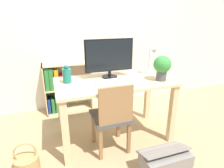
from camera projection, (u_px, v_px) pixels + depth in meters
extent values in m
plane|color=tan|center=(115.00, 136.00, 2.43)|extent=(10.00, 10.00, 0.00)
cube|color=silver|center=(91.00, 28.00, 3.01)|extent=(8.00, 0.05, 2.60)
cube|color=#D8BC8C|center=(115.00, 82.00, 2.18)|extent=(1.36, 0.71, 0.03)
cube|color=#D8BC8C|center=(65.00, 134.00, 1.85)|extent=(0.07, 0.07, 0.73)
cube|color=#D8BC8C|center=(172.00, 114.00, 2.23)|extent=(0.07, 0.07, 0.73)
cube|color=#D8BC8C|center=(61.00, 108.00, 2.38)|extent=(0.07, 0.07, 0.73)
cube|color=#D8BC8C|center=(147.00, 95.00, 2.77)|extent=(0.07, 0.07, 0.73)
cylinder|color=black|center=(110.00, 77.00, 2.29)|extent=(0.19, 0.19, 0.02)
cylinder|color=black|center=(110.00, 73.00, 2.28)|extent=(0.04, 0.04, 0.08)
cube|color=black|center=(109.00, 55.00, 2.21)|extent=(0.59, 0.02, 0.38)
cube|color=black|center=(110.00, 55.00, 2.20)|extent=(0.57, 0.03, 0.36)
cube|color=silver|center=(113.00, 81.00, 2.15)|extent=(0.42, 0.12, 0.02)
cylinder|color=#1E7266|center=(67.00, 76.00, 2.08)|extent=(0.10, 0.10, 0.16)
sphere|color=#1E7266|center=(66.00, 67.00, 2.05)|extent=(0.05, 0.05, 0.05)
cylinder|color=#B7B7BC|center=(148.00, 72.00, 2.48)|extent=(0.10, 0.10, 0.02)
cylinder|color=#B7B7BC|center=(149.00, 60.00, 2.43)|extent=(0.02, 0.02, 0.30)
cylinder|color=#B7B7BC|center=(152.00, 49.00, 2.33)|extent=(0.01, 0.10, 0.01)
cone|color=#B7B7BC|center=(154.00, 51.00, 2.29)|extent=(0.08, 0.08, 0.06)
cylinder|color=#4C4C51|center=(161.00, 76.00, 2.17)|extent=(0.12, 0.12, 0.11)
sphere|color=#388C3D|center=(162.00, 64.00, 2.13)|extent=(0.20, 0.20, 0.20)
cube|color=#4C4C51|center=(110.00, 116.00, 2.09)|extent=(0.40, 0.40, 0.04)
cube|color=olive|center=(116.00, 105.00, 1.85)|extent=(0.36, 0.03, 0.40)
cube|color=olive|center=(101.00, 144.00, 1.97)|extent=(0.04, 0.04, 0.39)
cube|color=olive|center=(129.00, 138.00, 2.07)|extent=(0.04, 0.04, 0.39)
cube|color=olive|center=(93.00, 128.00, 2.26)|extent=(0.04, 0.04, 0.39)
cube|color=olive|center=(118.00, 123.00, 2.36)|extent=(0.04, 0.04, 0.39)
cube|color=#D8BC8C|center=(45.00, 90.00, 2.90)|extent=(0.02, 0.28, 0.79)
cube|color=#D8BC8C|center=(90.00, 85.00, 3.12)|extent=(0.02, 0.28, 0.79)
cube|color=#D8BC8C|center=(70.00, 109.00, 3.14)|extent=(0.73, 0.28, 0.02)
cube|color=#D8BC8C|center=(66.00, 64.00, 2.88)|extent=(0.73, 0.28, 0.02)
cube|color=#D8BC8C|center=(68.00, 87.00, 3.01)|extent=(0.69, 0.28, 0.02)
cube|color=navy|center=(49.00, 105.00, 3.00)|extent=(0.04, 0.24, 0.23)
cube|color=#2D7F38|center=(53.00, 104.00, 3.02)|extent=(0.05, 0.24, 0.23)
cube|color=#2D7F38|center=(57.00, 101.00, 3.02)|extent=(0.06, 0.24, 0.33)
cube|color=#2D7F38|center=(61.00, 100.00, 3.04)|extent=(0.05, 0.24, 0.33)
cube|color=#2D7F38|center=(47.00, 78.00, 2.86)|extent=(0.06, 0.24, 0.35)
cube|color=#2D7F38|center=(51.00, 78.00, 2.88)|extent=(0.06, 0.24, 0.34)
cube|color=orange|center=(56.00, 78.00, 2.90)|extent=(0.06, 0.24, 0.32)
cube|color=red|center=(62.00, 81.00, 2.95)|extent=(0.07, 0.24, 0.21)
cylinder|color=tan|center=(27.00, 164.00, 1.85)|extent=(0.24, 0.24, 0.17)
torus|color=tan|center=(25.00, 152.00, 1.80)|extent=(0.21, 0.02, 0.21)
cube|color=gray|center=(165.00, 164.00, 1.81)|extent=(0.47, 0.24, 0.24)
cube|color=gray|center=(163.00, 150.00, 1.81)|extent=(0.48, 0.24, 0.10)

